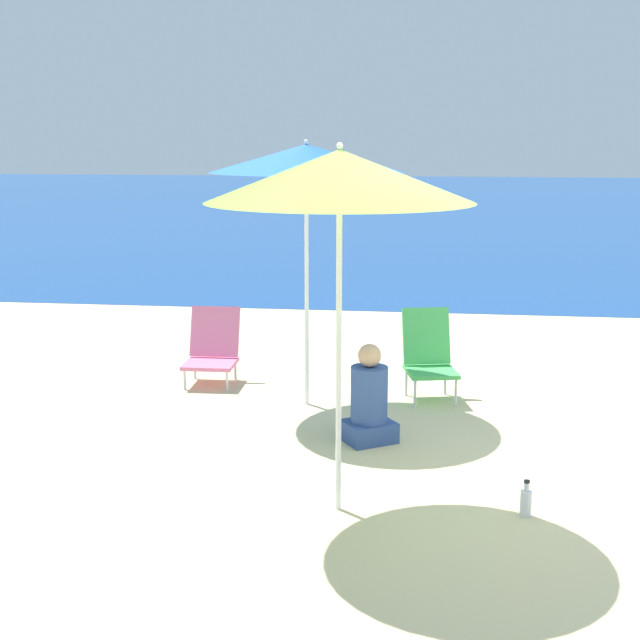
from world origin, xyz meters
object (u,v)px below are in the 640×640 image
at_px(beach_umbrella_lime, 340,177).
at_px(water_bottle, 526,502).
at_px(beach_chair_green, 428,354).
at_px(beach_chair_pink, 213,348).
at_px(beach_umbrella_blue, 306,159).
at_px(person_seated_near, 369,402).

bearing_deg(beach_umbrella_lime, water_bottle, 2.22).
xyz_separation_m(beach_chair_green, water_bottle, (0.64, -2.52, -0.32)).
bearing_deg(beach_chair_green, beach_umbrella_lime, -115.09).
distance_m(beach_umbrella_lime, beach_chair_pink, 3.68).
bearing_deg(beach_chair_pink, water_bottle, -47.26).
distance_m(beach_chair_pink, water_bottle, 3.90).
bearing_deg(beach_umbrella_blue, water_bottle, -51.91).
bearing_deg(water_bottle, beach_chair_green, 104.33).
relative_size(beach_chair_green, water_bottle, 3.39).
height_order(beach_umbrella_lime, person_seated_near, beach_umbrella_lime).
height_order(beach_chair_pink, water_bottle, beach_chair_pink).
bearing_deg(beach_umbrella_blue, beach_chair_pink, 148.49).
relative_size(beach_chair_pink, water_bottle, 2.99).
relative_size(beach_umbrella_lime, water_bottle, 9.73).
distance_m(beach_umbrella_blue, beach_chair_pink, 2.17).
relative_size(beach_chair_pink, person_seated_near, 0.91).
bearing_deg(beach_chair_green, person_seated_near, -122.62).
height_order(beach_umbrella_blue, person_seated_near, beach_umbrella_blue).
xyz_separation_m(person_seated_near, water_bottle, (1.08, -1.26, -0.22)).
relative_size(beach_chair_green, person_seated_near, 1.03).
bearing_deg(water_bottle, beach_umbrella_lime, -177.78).
bearing_deg(water_bottle, person_seated_near, 130.67).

